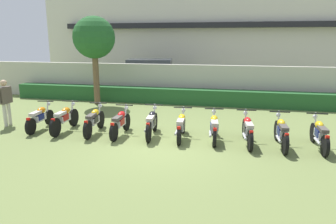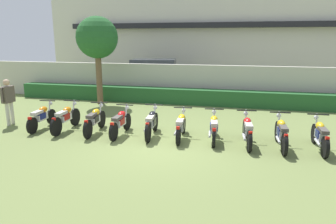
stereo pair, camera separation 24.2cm
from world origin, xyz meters
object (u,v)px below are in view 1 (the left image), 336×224
motorcycle_in_row_7 (248,130)px  inspector_person (5,99)px  motorcycle_in_row_2 (94,120)px  motorcycle_in_row_8 (281,132)px  motorcycle_in_row_0 (40,117)px  parked_car (152,75)px  motorcycle_in_row_9 (320,134)px  motorcycle_in_row_1 (65,118)px  motorcycle_in_row_3 (120,122)px  tree_near_inspector (94,38)px  motorcycle_in_row_5 (181,125)px  motorcycle_in_row_6 (214,127)px  motorcycle_in_row_4 (152,123)px

motorcycle_in_row_7 → inspector_person: bearing=82.6°
motorcycle_in_row_2 → motorcycle_in_row_8: bearing=-96.9°
motorcycle_in_row_0 → motorcycle_in_row_8: size_ratio=0.96×
parked_car → motorcycle_in_row_9: bearing=-60.0°
motorcycle_in_row_1 → motorcycle_in_row_3: size_ratio=1.08×
motorcycle_in_row_0 → motorcycle_in_row_3: motorcycle_in_row_3 is taller
tree_near_inspector → motorcycle_in_row_1: tree_near_inspector is taller
motorcycle_in_row_3 → inspector_person: bearing=85.6°
motorcycle_in_row_3 → parked_car: bearing=7.6°
inspector_person → parked_car: bearing=72.3°
motorcycle_in_row_5 → motorcycle_in_row_6: bearing=-91.7°
motorcycle_in_row_0 → motorcycle_in_row_7: 7.05m
motorcycle_in_row_8 → motorcycle_in_row_9: size_ratio=1.02×
parked_car → motorcycle_in_row_4: size_ratio=2.52×
motorcycle_in_row_4 → motorcycle_in_row_7: size_ratio=0.99×
motorcycle_in_row_6 → inspector_person: bearing=83.2°
parked_car → motorcycle_in_row_6: size_ratio=2.68×
motorcycle_in_row_5 → motorcycle_in_row_8: 3.00m
motorcycle_in_row_0 → motorcycle_in_row_6: 6.04m
motorcycle_in_row_2 → motorcycle_in_row_7: size_ratio=1.01×
tree_near_inspector → motorcycle_in_row_9: 10.50m
tree_near_inspector → motorcycle_in_row_6: (6.02, -4.51, -2.69)m
motorcycle_in_row_3 → motorcycle_in_row_4: motorcycle_in_row_4 is taller
tree_near_inspector → motorcycle_in_row_8: 9.64m
motorcycle_in_row_0 → motorcycle_in_row_6: bearing=-94.6°
parked_car → motorcycle_in_row_5: (3.52, -9.43, -0.50)m
motorcycle_in_row_4 → motorcycle_in_row_6: 2.01m
motorcycle_in_row_1 → motorcycle_in_row_2: motorcycle_in_row_1 is taller
tree_near_inspector → motorcycle_in_row_1: (0.93, -4.59, -2.67)m
tree_near_inspector → motorcycle_in_row_1: 5.39m
motorcycle_in_row_1 → tree_near_inspector: bearing=8.2°
motorcycle_in_row_6 → motorcycle_in_row_8: size_ratio=0.93×
motorcycle_in_row_1 → motorcycle_in_row_9: (8.11, -0.03, -0.01)m
parked_car → motorcycle_in_row_5: bearing=-78.1°
parked_car → motorcycle_in_row_8: size_ratio=2.48×
motorcycle_in_row_0 → motorcycle_in_row_3: (3.00, -0.06, 0.01)m
motorcycle_in_row_5 → inspector_person: size_ratio=1.07×
tree_near_inspector → motorcycle_in_row_8: bearing=-30.4°
motorcycle_in_row_2 → motorcycle_in_row_4: motorcycle_in_row_4 is taller
motorcycle_in_row_9 → motorcycle_in_row_6: bearing=87.0°
motorcycle_in_row_5 → motorcycle_in_row_7: 2.04m
motorcycle_in_row_2 → motorcycle_in_row_9: size_ratio=1.02×
tree_near_inspector → motorcycle_in_row_2: size_ratio=2.19×
motorcycle_in_row_4 → inspector_person: (-5.50, 0.11, 0.55)m
tree_near_inspector → parked_car: bearing=73.3°
motorcycle_in_row_6 → motorcycle_in_row_8: 1.97m
motorcycle_in_row_1 → motorcycle_in_row_7: motorcycle_in_row_1 is taller
motorcycle_in_row_8 → tree_near_inspector: bearing=56.5°
motorcycle_in_row_4 → motorcycle_in_row_2: bearing=86.7°
parked_car → motorcycle_in_row_3: 9.66m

